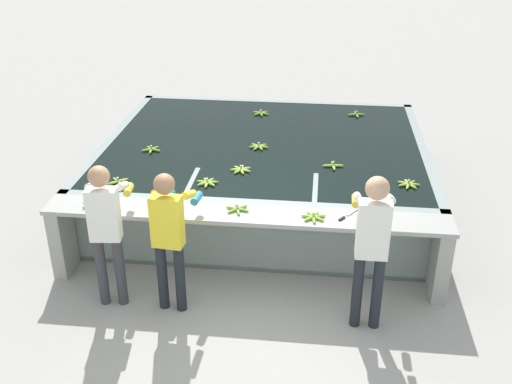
% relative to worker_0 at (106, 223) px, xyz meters
% --- Properties ---
extents(ground_plane, '(80.00, 80.00, 0.00)m').
position_rel_worker_0_xyz_m(ground_plane, '(1.40, 0.29, -0.99)').
color(ground_plane, '#A3A099').
rests_on(ground_plane, ground).
extents(wash_tank, '(4.54, 3.85, 0.92)m').
position_rel_worker_0_xyz_m(wash_tank, '(1.40, 2.66, -0.54)').
color(wash_tank, gray).
rests_on(wash_tank, ground).
extents(work_ledge, '(4.54, 0.45, 0.92)m').
position_rel_worker_0_xyz_m(work_ledge, '(1.40, 0.51, -0.34)').
color(work_ledge, '#9E9E99').
rests_on(work_ledge, ground).
extents(worker_0, '(0.45, 0.73, 1.66)m').
position_rel_worker_0_xyz_m(worker_0, '(0.00, 0.00, 0.00)').
color(worker_0, '#38383D').
rests_on(worker_0, ground).
extents(worker_1, '(0.45, 0.73, 1.62)m').
position_rel_worker_0_xyz_m(worker_1, '(0.68, -0.02, -0.03)').
color(worker_1, '#1E2328').
rests_on(worker_1, ground).
extents(worker_2, '(0.41, 0.72, 1.72)m').
position_rel_worker_0_xyz_m(worker_2, '(2.74, -0.09, 0.05)').
color(worker_2, '#1E2328').
rests_on(worker_2, ground).
extents(banana_bunch_floating_0, '(0.28, 0.27, 0.08)m').
position_rel_worker_0_xyz_m(banana_bunch_floating_0, '(-0.11, 2.16, -0.06)').
color(banana_bunch_floating_0, '#7FAD33').
rests_on(banana_bunch_floating_0, wash_tank).
extents(banana_bunch_floating_1, '(0.28, 0.28, 0.08)m').
position_rel_worker_0_xyz_m(banana_bunch_floating_1, '(0.85, 1.21, -0.06)').
color(banana_bunch_floating_1, '#93BC3D').
rests_on(banana_bunch_floating_1, wash_tank).
extents(banana_bunch_floating_2, '(0.28, 0.28, 0.08)m').
position_rel_worker_0_xyz_m(banana_bunch_floating_2, '(2.37, 1.89, -0.06)').
color(banana_bunch_floating_2, '#93BC3D').
rests_on(banana_bunch_floating_2, wash_tank).
extents(banana_bunch_floating_3, '(0.28, 0.28, 0.08)m').
position_rel_worker_0_xyz_m(banana_bunch_floating_3, '(1.23, 3.84, -0.06)').
color(banana_bunch_floating_3, '#7FAD33').
rests_on(banana_bunch_floating_3, wash_tank).
extents(banana_bunch_floating_4, '(0.28, 0.28, 0.08)m').
position_rel_worker_0_xyz_m(banana_bunch_floating_4, '(1.34, 2.44, -0.06)').
color(banana_bunch_floating_4, '#8CB738').
rests_on(banana_bunch_floating_4, wash_tank).
extents(banana_bunch_floating_5, '(0.23, 0.23, 0.08)m').
position_rel_worker_0_xyz_m(banana_bunch_floating_5, '(-0.24, 1.11, -0.06)').
color(banana_bunch_floating_5, '#9EC642').
rests_on(banana_bunch_floating_5, wash_tank).
extents(banana_bunch_floating_6, '(0.28, 0.28, 0.08)m').
position_rel_worker_0_xyz_m(banana_bunch_floating_6, '(3.27, 1.44, -0.06)').
color(banana_bunch_floating_6, '#93BC3D').
rests_on(banana_bunch_floating_6, wash_tank).
extents(banana_bunch_floating_7, '(0.28, 0.28, 0.08)m').
position_rel_worker_0_xyz_m(banana_bunch_floating_7, '(1.20, 1.63, -0.06)').
color(banana_bunch_floating_7, '#9EC642').
rests_on(banana_bunch_floating_7, wash_tank).
extents(banana_bunch_floating_8, '(0.28, 0.28, 0.08)m').
position_rel_worker_0_xyz_m(banana_bunch_floating_8, '(2.74, 3.95, -0.06)').
color(banana_bunch_floating_8, '#75A333').
rests_on(banana_bunch_floating_8, wash_tank).
extents(banana_bunch_ledge_0, '(0.28, 0.28, 0.08)m').
position_rel_worker_0_xyz_m(banana_bunch_ledge_0, '(1.31, 0.56, -0.05)').
color(banana_bunch_ledge_0, '#75A333').
rests_on(banana_bunch_ledge_0, work_ledge).
extents(banana_bunch_ledge_1, '(0.28, 0.28, 0.08)m').
position_rel_worker_0_xyz_m(banana_bunch_ledge_1, '(2.16, 0.47, -0.05)').
color(banana_bunch_ledge_1, '#7FAD33').
rests_on(banana_bunch_ledge_1, work_ledge).
extents(banana_bunch_ledge_2, '(0.28, 0.27, 0.08)m').
position_rel_worker_0_xyz_m(banana_bunch_ledge_2, '(-0.33, 0.50, -0.05)').
color(banana_bunch_ledge_2, '#7FAD33').
rests_on(banana_bunch_ledge_2, work_ledge).
extents(knife_0, '(0.22, 0.30, 0.02)m').
position_rel_worker_0_xyz_m(knife_0, '(2.50, 0.55, -0.06)').
color(knife_0, silver).
rests_on(knife_0, work_ledge).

